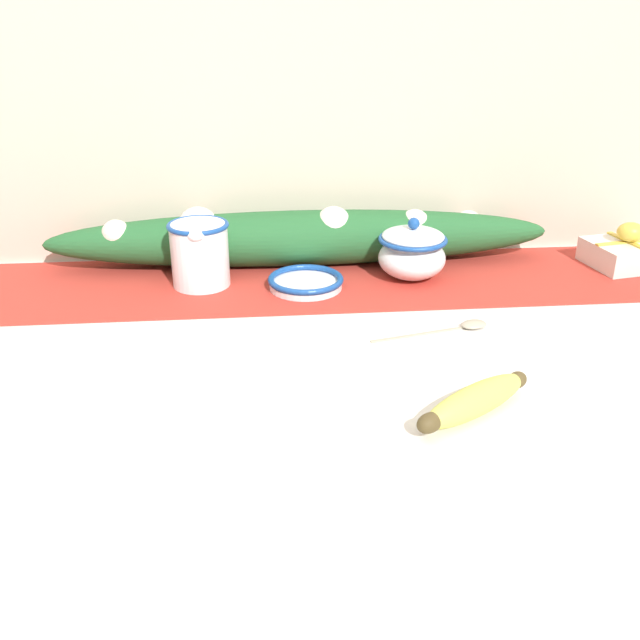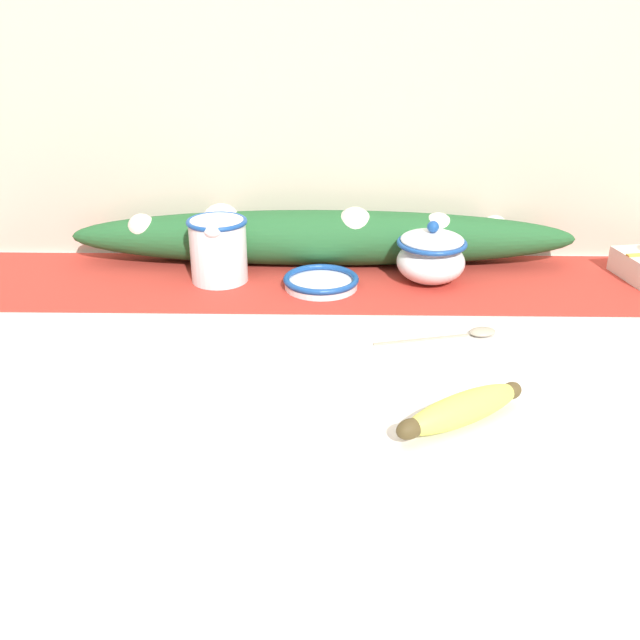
# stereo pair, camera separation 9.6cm
# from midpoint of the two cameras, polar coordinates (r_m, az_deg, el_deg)

# --- Properties ---
(countertop) EXTENTS (1.40, 0.73, 0.88)m
(countertop) POSITION_cam_midpoint_polar(r_m,az_deg,el_deg) (1.28, 2.19, -19.72)
(countertop) COLOR silver
(countertop) RESTS_ON ground_plane
(back_wall) EXTENTS (2.20, 0.04, 2.40)m
(back_wall) POSITION_cam_midpoint_polar(r_m,az_deg,el_deg) (1.30, 2.48, 18.76)
(back_wall) COLOR beige
(back_wall) RESTS_ON ground_plane
(table_runner) EXTENTS (1.29, 0.27, 0.00)m
(table_runner) POSITION_cam_midpoint_polar(r_m,az_deg,el_deg) (1.22, 2.36, 3.05)
(table_runner) COLOR #B23328
(table_runner) RESTS_ON countertop
(cream_pitcher) EXTENTS (0.10, 0.12, 0.11)m
(cream_pitcher) POSITION_cam_midpoint_polar(r_m,az_deg,el_deg) (1.21, -5.88, 5.74)
(cream_pitcher) COLOR white
(cream_pitcher) RESTS_ON countertop
(sugar_bowl) EXTENTS (0.12, 0.12, 0.11)m
(sugar_bowl) POSITION_cam_midpoint_polar(r_m,az_deg,el_deg) (1.22, 11.12, 5.04)
(sugar_bowl) COLOR white
(sugar_bowl) RESTS_ON countertop
(small_dish) EXTENTS (0.13, 0.13, 0.02)m
(small_dish) POSITION_cam_midpoint_polar(r_m,az_deg,el_deg) (1.19, 2.16, 3.04)
(small_dish) COLOR white
(small_dish) RESTS_ON countertop
(banana) EXTENTS (0.17, 0.12, 0.04)m
(banana) POSITION_cam_midpoint_polar(r_m,az_deg,el_deg) (0.84, 14.52, -7.03)
(banana) COLOR #CCD156
(banana) RESTS_ON countertop
(spoon) EXTENTS (0.18, 0.06, 0.01)m
(spoon) POSITION_cam_midpoint_polar(r_m,az_deg,el_deg) (1.06, 14.76, -1.08)
(spoon) COLOR #A89E89
(spoon) RESTS_ON countertop
(poinsettia_garland) EXTENTS (0.90, 0.11, 0.11)m
(poinsettia_garland) POSITION_cam_midpoint_polar(r_m,az_deg,el_deg) (1.28, 2.23, 6.67)
(poinsettia_garland) COLOR #235B2D
(poinsettia_garland) RESTS_ON countertop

